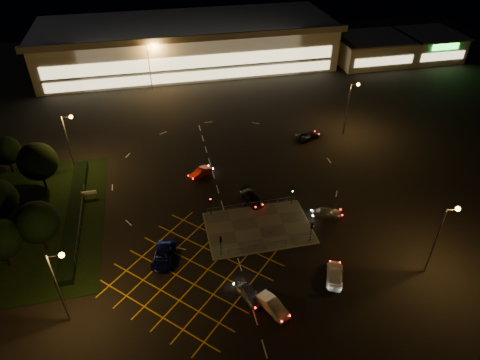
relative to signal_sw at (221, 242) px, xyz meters
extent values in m
plane|color=black|center=(4.00, 5.99, -2.37)|extent=(180.00, 180.00, 0.00)
cube|color=#4C4944|center=(6.00, 3.99, -2.31)|extent=(14.00, 9.00, 0.12)
cube|color=black|center=(-24.00, 11.99, -2.33)|extent=(18.00, 30.00, 0.08)
cube|color=black|center=(-19.00, 11.99, -1.87)|extent=(2.00, 26.00, 1.00)
cube|color=beige|center=(4.00, 67.99, 2.63)|extent=(70.00, 25.00, 10.00)
cube|color=slate|center=(4.00, 67.99, 7.83)|extent=(72.00, 26.50, 0.60)
cube|color=#FFEAA5|center=(4.00, 55.44, 2.63)|extent=(66.00, 0.20, 3.00)
cube|color=#FFEAA5|center=(4.00, 55.44, -0.57)|extent=(66.00, 0.20, 2.20)
cube|color=beige|center=(50.00, 59.99, 0.63)|extent=(18.00, 14.00, 6.00)
cube|color=slate|center=(50.00, 59.99, 3.78)|extent=(18.80, 14.80, 0.40)
cube|color=#FFEAA5|center=(50.00, 52.94, 0.23)|extent=(15.30, 0.20, 2.00)
cube|color=beige|center=(66.00, 59.99, 0.63)|extent=(14.00, 14.00, 6.00)
cube|color=slate|center=(66.00, 59.99, 3.78)|extent=(14.80, 14.80, 0.40)
cube|color=#FFEAA5|center=(66.00, 52.94, 0.23)|extent=(11.90, 0.20, 2.00)
cube|color=#19E533|center=(66.00, 52.84, 2.63)|extent=(7.00, 0.30, 1.40)
cylinder|color=slate|center=(-18.00, -6.01, 2.63)|extent=(0.20, 0.20, 10.00)
cylinder|color=slate|center=(-17.30, -6.01, 7.43)|extent=(1.40, 0.12, 0.12)
sphere|color=orange|center=(-16.60, -6.01, 7.38)|extent=(0.56, 0.56, 0.56)
cylinder|color=slate|center=(24.00, -8.01, 2.63)|extent=(0.20, 0.20, 10.00)
cylinder|color=slate|center=(24.70, -8.01, 7.43)|extent=(1.40, 0.12, 0.12)
sphere|color=orange|center=(25.40, -8.01, 7.38)|extent=(0.56, 0.56, 0.56)
cylinder|color=slate|center=(-20.00, 23.99, 2.63)|extent=(0.20, 0.20, 10.00)
cylinder|color=slate|center=(-19.30, 23.99, 7.43)|extent=(1.40, 0.12, 0.12)
sphere|color=orange|center=(-18.60, 23.99, 7.38)|extent=(0.56, 0.56, 0.56)
cylinder|color=slate|center=(28.00, 25.99, 2.63)|extent=(0.20, 0.20, 10.00)
cylinder|color=slate|center=(28.70, 25.99, 7.43)|extent=(1.40, 0.12, 0.12)
sphere|color=orange|center=(29.40, 25.99, 7.38)|extent=(0.56, 0.56, 0.56)
cylinder|color=slate|center=(-6.00, 53.99, 2.63)|extent=(0.20, 0.20, 10.00)
cylinder|color=slate|center=(-5.30, 53.99, 7.43)|extent=(1.40, 0.12, 0.12)
sphere|color=orange|center=(-4.60, 53.99, 7.38)|extent=(0.56, 0.56, 0.56)
cylinder|color=slate|center=(34.00, 55.99, 2.63)|extent=(0.20, 0.20, 10.00)
cylinder|color=slate|center=(34.70, 55.99, 7.43)|extent=(1.40, 0.12, 0.12)
sphere|color=orange|center=(35.40, 55.99, 7.38)|extent=(0.56, 0.56, 0.56)
cylinder|color=black|center=(0.00, -0.01, -0.75)|extent=(0.10, 0.10, 3.00)
cube|color=black|center=(0.00, -0.01, 0.45)|extent=(0.28, 0.18, 0.90)
sphere|color=#19FF33|center=(0.00, 0.12, 0.45)|extent=(0.16, 0.16, 0.16)
cylinder|color=black|center=(12.00, -0.01, -0.75)|extent=(0.10, 0.10, 3.00)
cube|color=black|center=(12.00, -0.01, 0.45)|extent=(0.28, 0.18, 0.90)
sphere|color=#19FF33|center=(12.00, 0.12, 0.45)|extent=(0.16, 0.16, 0.16)
cylinder|color=black|center=(0.00, 7.99, -0.75)|extent=(0.10, 0.10, 3.00)
cube|color=black|center=(0.00, 7.99, 0.45)|extent=(0.28, 0.18, 0.90)
sphere|color=#FF0C0C|center=(0.00, 7.86, 0.45)|extent=(0.16, 0.16, 0.16)
cylinder|color=black|center=(12.00, 7.99, -0.75)|extent=(0.10, 0.10, 3.00)
cube|color=black|center=(12.00, 7.99, 0.45)|extent=(0.28, 0.18, 0.90)
sphere|color=#19FF33|center=(12.00, 7.86, 0.45)|extent=(0.16, 0.16, 0.16)
cylinder|color=black|center=(-26.00, 3.99, -1.11)|extent=(0.36, 0.36, 2.52)
sphere|color=black|center=(-26.00, 3.99, 1.97)|extent=(5.04, 5.04, 5.04)
cylinder|color=black|center=(-28.00, 11.99, -1.02)|extent=(0.36, 0.36, 2.70)
cylinder|color=black|center=(-24.00, 19.99, -0.93)|extent=(0.36, 0.36, 2.88)
sphere|color=black|center=(-24.00, 19.99, 2.59)|extent=(5.76, 5.76, 5.76)
cylinder|color=black|center=(-30.00, 25.99, -1.20)|extent=(0.36, 0.36, 2.34)
sphere|color=black|center=(-30.00, 25.99, 1.66)|extent=(4.68, 4.68, 4.68)
cylinder|color=black|center=(-22.00, 5.99, -1.02)|extent=(0.36, 0.36, 2.70)
sphere|color=black|center=(-22.00, 5.99, 2.28)|extent=(5.40, 5.40, 5.40)
imported|color=#AAACB1|center=(1.92, -7.17, -1.66)|extent=(3.14, 4.45, 1.41)
imported|color=white|center=(4.15, -9.52, -1.66)|extent=(3.22, 4.53, 1.42)
imported|color=#0D1353|center=(-7.23, 0.81, -1.63)|extent=(3.75, 5.73, 1.47)
imported|color=black|center=(6.46, 9.91, -1.70)|extent=(3.08, 4.94, 1.34)
imported|color=silver|center=(16.08, 4.38, -1.69)|extent=(4.22, 2.36, 1.36)
imported|color=#9E170B|center=(-0.01, 18.26, -1.74)|extent=(3.96, 3.14, 1.26)
imported|color=black|center=(20.90, 25.65, -1.73)|extent=(5.01, 3.56, 1.27)
imported|color=silver|center=(12.70, -6.68, -1.67)|extent=(3.70, 5.18, 1.39)
camera|label=1|loc=(-5.93, -38.41, 37.61)|focal=32.00mm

